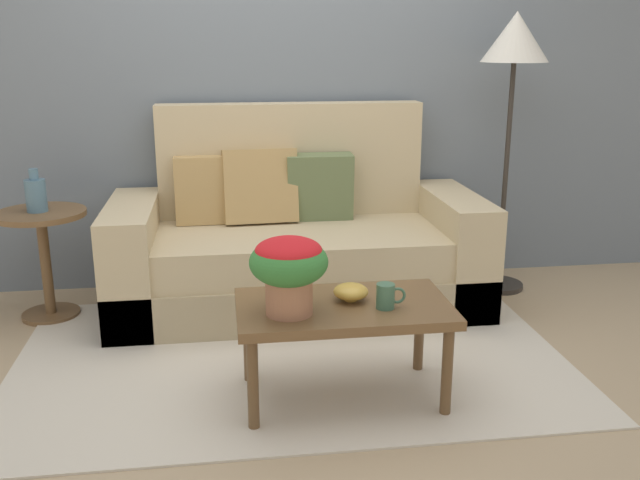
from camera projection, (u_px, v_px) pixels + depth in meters
The scene contains 11 objects.
ground_plane at pixel (290, 354), 3.46m from camera, with size 14.00×14.00×0.00m, color tan.
wall_back at pixel (267, 42), 4.19m from camera, with size 6.40×0.12×2.96m, color slate.
area_rug at pixel (290, 356), 3.42m from camera, with size 2.63×1.70×0.01m, color beige.
couch at pixel (295, 247), 4.05m from camera, with size 2.08×0.91×1.13m.
coffee_table at pixel (343, 315), 2.94m from camera, with size 0.89×0.52×0.43m.
side_table at pixel (44, 245), 3.82m from camera, with size 0.48×0.48×0.60m.
floor_lamp at pixel (514, 58), 4.01m from camera, with size 0.38×0.38×1.65m.
potted_plant at pixel (289, 265), 2.76m from camera, with size 0.31×0.31×0.31m.
coffee_mug at pixel (387, 296), 2.86m from camera, with size 0.12×0.08×0.10m.
snack_bowl at pixel (351, 292), 2.95m from camera, with size 0.15×0.15×0.07m.
table_vase at pixel (36, 194), 3.74m from camera, with size 0.11×0.11×0.23m.
Camera 1 is at (-0.30, -3.16, 1.49)m, focal length 39.43 mm.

